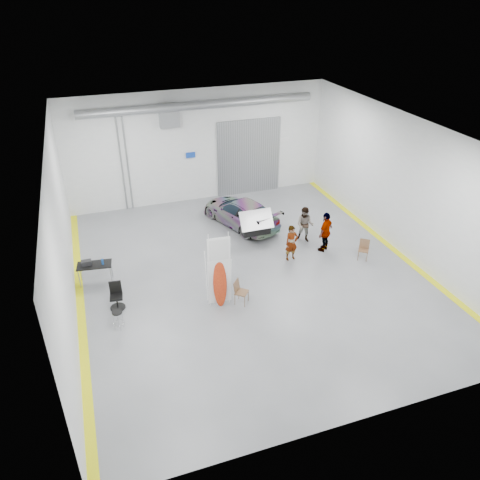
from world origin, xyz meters
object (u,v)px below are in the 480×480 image
object	(u,v)px
shop_stool	(118,320)
office_chair	(116,297)
sedan_car	(241,212)
folding_chair_near	(242,296)
person_c	(326,232)
folding_chair_far	(363,253)
work_table	(92,265)
person_b	(305,225)
surfboard_display	(220,277)
person_a	(292,243)

from	to	relation	value
shop_stool	office_chair	world-z (taller)	office_chair
sedan_car	folding_chair_near	distance (m)	6.49
sedan_car	shop_stool	size ratio (longest dim) A/B	6.15
person_c	folding_chair_far	size ratio (longest dim) A/B	2.11
folding_chair_far	work_table	distance (m)	11.44
office_chair	folding_chair_near	bearing A→B (deg)	-8.38
folding_chair_near	office_chair	xyz separation A→B (m)	(-4.51, 1.25, 0.16)
office_chair	sedan_car	bearing A→B (deg)	43.71
work_table	person_b	bearing A→B (deg)	1.93
sedan_car	office_chair	bearing A→B (deg)	16.12
person_c	shop_stool	bearing A→B (deg)	-20.16
surfboard_display	folding_chair_far	xyz separation A→B (m)	(6.85, 1.10, -0.97)
person_a	folding_chair_far	distance (m)	3.20
person_b	office_chair	bearing A→B (deg)	-127.09
shop_stool	work_table	world-z (taller)	work_table
person_c	folding_chair_far	world-z (taller)	person_c
surfboard_display	person_a	bearing A→B (deg)	33.03
person_b	surfboard_display	xyz separation A→B (m)	(-5.12, -3.40, 0.39)
sedan_car	person_b	size ratio (longest dim) A/B	2.66
folding_chair_near	work_table	bearing A→B (deg)	98.10
sedan_car	folding_chair_near	world-z (taller)	sedan_car
person_a	shop_stool	xyz separation A→B (m)	(-7.66, -2.28, -0.44)
person_a	office_chair	distance (m)	7.67
person_b	person_c	distance (m)	1.17
folding_chair_far	office_chair	size ratio (longest dim) A/B	0.85
person_c	office_chair	size ratio (longest dim) A/B	1.79
shop_stool	person_b	bearing A→B (deg)	21.71
person_b	folding_chair_near	bearing A→B (deg)	-102.33
person_a	work_table	world-z (taller)	person_a
shop_stool	work_table	bearing A→B (deg)	100.73
person_b	folding_chair_near	size ratio (longest dim) A/B	1.77
person_c	surfboard_display	xyz separation A→B (m)	(-5.61, -2.34, 0.30)
shop_stool	office_chair	xyz separation A→B (m)	(0.07, 1.25, 0.10)
shop_stool	person_c	bearing A→B (deg)	14.84
person_a	folding_chair_far	size ratio (longest dim) A/B	1.81
sedan_car	person_a	xyz separation A→B (m)	(1.00, -3.85, 0.15)
folding_chair_near	shop_stool	world-z (taller)	folding_chair_near
surfboard_display	folding_chair_near	size ratio (longest dim) A/B	3.18
folding_chair_far	office_chair	world-z (taller)	office_chair
work_table	folding_chair_far	bearing A→B (deg)	-9.95
surfboard_display	person_b	bearing A→B (deg)	37.74
surfboard_display	folding_chair_near	bearing A→B (deg)	-7.06
person_c	surfboard_display	size ratio (longest dim) A/B	0.61
person_a	folding_chair_far	xyz separation A→B (m)	(2.98, -1.03, -0.53)
folding_chair_far	work_table	xyz separation A→B (m)	(-11.26, 1.98, 0.56)
sedan_car	folding_chair_far	world-z (taller)	sedan_car
folding_chair_far	work_table	world-z (taller)	work_table
person_c	shop_stool	world-z (taller)	person_c
person_c	work_table	world-z (taller)	person_c
person_c	shop_stool	distance (m)	9.75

